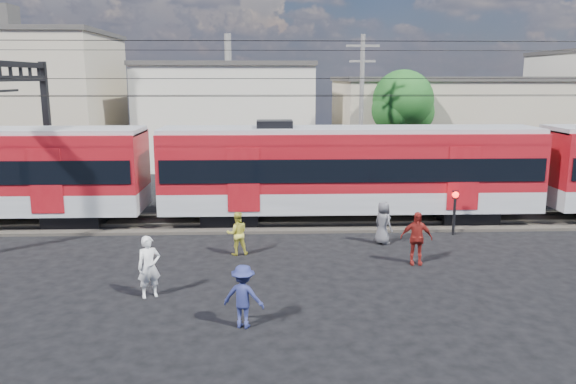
# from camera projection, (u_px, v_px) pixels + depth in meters

# --- Properties ---
(ground) EXTENTS (120.00, 120.00, 0.00)m
(ground) POSITION_uv_depth(u_px,v_px,m) (239.00, 293.00, 16.60)
(ground) COLOR black
(ground) RESTS_ON ground
(track_bed) EXTENTS (70.00, 3.40, 0.12)m
(track_bed) POSITION_uv_depth(u_px,v_px,m) (248.00, 222.00, 24.42)
(track_bed) COLOR #2D2823
(track_bed) RESTS_ON ground
(rail_near) EXTENTS (70.00, 0.12, 0.12)m
(rail_near) POSITION_uv_depth(u_px,v_px,m) (248.00, 224.00, 23.66)
(rail_near) COLOR #59544C
(rail_near) RESTS_ON track_bed
(rail_far) EXTENTS (70.00, 0.12, 0.12)m
(rail_far) POSITION_uv_depth(u_px,v_px,m) (249.00, 215.00, 25.13)
(rail_far) COLOR #59544C
(rail_far) RESTS_ON track_bed
(commuter_train) EXTENTS (50.30, 3.08, 4.17)m
(commuter_train) POSITION_uv_depth(u_px,v_px,m) (354.00, 169.00, 24.11)
(commuter_train) COLOR black
(commuter_train) RESTS_ON ground
(catenary) EXTENTS (70.00, 9.30, 7.52)m
(catenary) POSITION_uv_depth(u_px,v_px,m) (36.00, 105.00, 23.09)
(catenary) COLOR black
(catenary) RESTS_ON ground
(building_west) EXTENTS (14.28, 10.20, 9.30)m
(building_west) POSITION_uv_depth(u_px,v_px,m) (7.00, 101.00, 38.55)
(building_west) COLOR tan
(building_west) RESTS_ON ground
(building_midwest) EXTENTS (12.24, 12.24, 7.30)m
(building_midwest) POSITION_uv_depth(u_px,v_px,m) (229.00, 112.00, 42.23)
(building_midwest) COLOR beige
(building_midwest) RESTS_ON ground
(building_mideast) EXTENTS (16.32, 10.20, 6.30)m
(building_mideast) POSITION_uv_depth(u_px,v_px,m) (451.00, 122.00, 39.97)
(building_mideast) COLOR tan
(building_mideast) RESTS_ON ground
(utility_pole_mid) EXTENTS (1.80, 0.24, 8.50)m
(utility_pole_mid) POSITION_uv_depth(u_px,v_px,m) (361.00, 109.00, 30.59)
(utility_pole_mid) COLOR slate
(utility_pole_mid) RESTS_ON ground
(tree_near) EXTENTS (3.82, 3.64, 6.72)m
(tree_near) POSITION_uv_depth(u_px,v_px,m) (405.00, 104.00, 33.71)
(tree_near) COLOR #382619
(tree_near) RESTS_ON ground
(pedestrian_a) EXTENTS (0.78, 0.66, 1.81)m
(pedestrian_a) POSITION_uv_depth(u_px,v_px,m) (149.00, 267.00, 16.12)
(pedestrian_a) COLOR white
(pedestrian_a) RESTS_ON ground
(pedestrian_b) EXTENTS (0.86, 0.72, 1.57)m
(pedestrian_b) POSITION_uv_depth(u_px,v_px,m) (237.00, 233.00, 20.01)
(pedestrian_b) COLOR gold
(pedestrian_b) RESTS_ON ground
(pedestrian_c) EXTENTS (1.19, 0.88, 1.65)m
(pedestrian_c) POSITION_uv_depth(u_px,v_px,m) (243.00, 296.00, 14.16)
(pedestrian_c) COLOR navy
(pedestrian_c) RESTS_ON ground
(pedestrian_d) EXTENTS (1.12, 0.59, 1.83)m
(pedestrian_d) POSITION_uv_depth(u_px,v_px,m) (416.00, 238.00, 18.97)
(pedestrian_d) COLOR maroon
(pedestrian_d) RESTS_ON ground
(pedestrian_e) EXTENTS (0.89, 0.96, 1.64)m
(pedestrian_e) POSITION_uv_depth(u_px,v_px,m) (383.00, 223.00, 21.31)
(pedestrian_e) COLOR #4F4F54
(pedestrian_e) RESTS_ON ground
(crossing_signal) EXTENTS (0.27, 0.27, 1.83)m
(crossing_signal) POSITION_uv_depth(u_px,v_px,m) (455.00, 204.00, 22.43)
(crossing_signal) COLOR black
(crossing_signal) RESTS_ON ground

